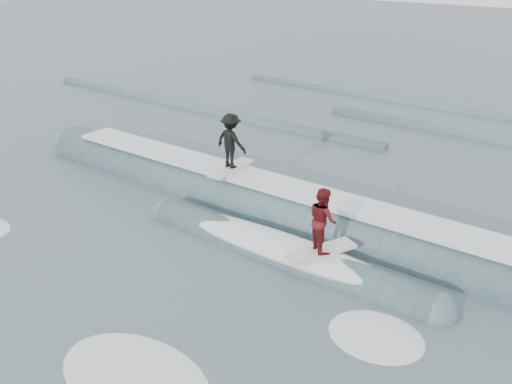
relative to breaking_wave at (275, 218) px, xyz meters
The scene contains 6 objects.
ground 5.74m from the breaking_wave, 93.08° to the right, with size 160.00×160.00×0.00m, color #41555F.
breaking_wave is the anchor object (origin of this frame).
surfer_black 2.94m from the breaking_wave, 169.81° to the left, with size 1.23×2.03×1.95m.
surfer_red 3.59m from the breaking_wave, 33.41° to the right, with size 1.33×2.05×1.86m.
whitewater 7.53m from the breaking_wave, 71.48° to the right, with size 14.24×8.13×0.10m.
far_swells 12.02m from the breaking_wave, 97.24° to the left, with size 39.27×8.65×0.80m.
Camera 1 is at (9.67, -7.75, 8.09)m, focal length 40.00 mm.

